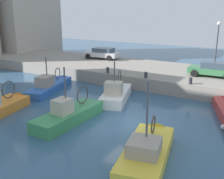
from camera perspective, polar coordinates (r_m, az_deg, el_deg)
The scene contains 13 objects.
water_surface at distance 17.91m, azimuth 3.13°, elevation -7.02°, with size 80.00×80.00×0.00m, color #335675.
quay_wall at distance 27.93m, azimuth 14.26°, elevation 2.41°, with size 9.00×56.00×1.20m, color gray.
fishing_boat_white at distance 22.47m, azimuth 1.01°, elevation -1.69°, with size 5.96×3.43×4.13m.
fishing_boat_blue at distance 25.76m, azimuth -12.52°, elevation 0.29°, with size 7.13×3.44×3.86m.
fishing_boat_yellow at distance 14.24m, azimuth 7.55°, elevation -13.21°, with size 6.39×3.11×4.95m.
fishing_boat_green at distance 18.50m, azimuth -8.32°, elevation -6.03°, with size 6.31×2.05×4.49m.
parked_car_silver at distance 34.17m, azimuth -2.04°, elevation 7.63°, with size 2.35×4.48×1.35m.
parked_car_green at distance 26.53m, azimuth 20.38°, elevation 4.04°, with size 2.13×4.20×1.36m.
mooring_bollard_south at distance 23.33m, azimuth 16.09°, elevation 1.77°, with size 0.28×0.28×0.55m, color #2D2D33.
mooring_bollard_mid at distance 24.59m, azimuth 7.08°, elevation 3.03°, with size 0.28×0.28×0.55m, color #2D2D33.
mooring_bollard_north at distance 26.41m, azimuth -0.88°, elevation 4.08°, with size 0.28×0.28×0.55m, color #2D2D33.
quay_streetlamp at distance 28.13m, azimuth 21.17°, elevation 9.90°, with size 0.36×0.36×4.83m.
waterfront_building_east_mid at distance 45.21m, azimuth -17.93°, elevation 16.91°, with size 9.80×6.43×16.15m.
Camera 1 is at (-14.58, -7.59, 7.12)m, focal length 43.75 mm.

